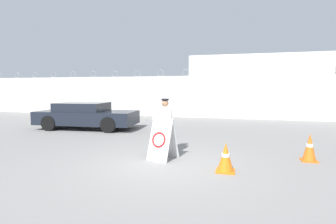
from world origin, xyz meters
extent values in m
plane|color=gray|center=(0.00, 0.00, 0.00)|extent=(90.00, 90.00, 0.00)
cube|color=silver|center=(0.00, 11.15, 1.40)|extent=(36.00, 0.30, 2.79)
torus|color=gray|center=(-17.60, 11.15, 3.01)|extent=(0.47, 0.03, 0.47)
torus|color=gray|center=(-15.84, 11.15, 3.01)|extent=(0.47, 0.03, 0.47)
torus|color=gray|center=(-14.08, 11.15, 3.01)|extent=(0.47, 0.03, 0.47)
torus|color=gray|center=(-12.32, 11.15, 3.01)|extent=(0.47, 0.03, 0.47)
torus|color=gray|center=(-10.56, 11.15, 3.01)|extent=(0.47, 0.03, 0.47)
torus|color=gray|center=(-8.80, 11.15, 3.01)|extent=(0.47, 0.03, 0.47)
torus|color=gray|center=(-7.04, 11.15, 3.01)|extent=(0.47, 0.03, 0.47)
torus|color=gray|center=(-5.28, 11.15, 3.01)|extent=(0.47, 0.03, 0.47)
torus|color=gray|center=(-3.52, 11.15, 3.01)|extent=(0.47, 0.03, 0.47)
torus|color=gray|center=(-1.76, 11.15, 3.01)|extent=(0.47, 0.03, 0.47)
torus|color=gray|center=(0.00, 11.15, 3.01)|extent=(0.47, 0.03, 0.47)
torus|color=gray|center=(1.76, 11.15, 3.01)|extent=(0.47, 0.03, 0.47)
torus|color=gray|center=(3.52, 11.15, 3.01)|extent=(0.47, 0.03, 0.47)
torus|color=gray|center=(5.28, 11.15, 3.01)|extent=(0.47, 0.03, 0.47)
torus|color=gray|center=(7.04, 11.15, 3.01)|extent=(0.47, 0.03, 0.47)
cube|color=silver|center=(2.97, 16.08, 2.21)|extent=(9.80, 5.68, 4.41)
cube|color=white|center=(-0.29, 0.35, 0.56)|extent=(0.72, 0.55, 1.13)
cube|color=white|center=(-0.19, 0.69, 0.56)|extent=(0.72, 0.55, 1.13)
cube|color=white|center=(-0.24, 0.52, 1.14)|extent=(0.67, 0.24, 0.05)
cube|color=white|center=(-0.30, 0.31, 0.58)|extent=(0.58, 0.33, 0.53)
torus|color=red|center=(-0.30, 0.30, 0.58)|extent=(0.47, 0.30, 0.43)
cylinder|color=black|center=(-0.25, 0.96, 0.40)|extent=(0.15, 0.15, 0.79)
cylinder|color=black|center=(-0.39, 1.08, 0.40)|extent=(0.15, 0.15, 0.79)
cube|color=silver|center=(-0.32, 1.02, 1.10)|extent=(0.46, 0.43, 0.61)
sphere|color=#936B4C|center=(-0.32, 1.02, 1.55)|extent=(0.21, 0.21, 0.21)
cylinder|color=silver|center=(-0.13, 0.86, 1.11)|extent=(0.09, 0.09, 0.58)
cylinder|color=silver|center=(-0.46, 1.26, 1.09)|extent=(0.28, 0.31, 0.56)
cylinder|color=black|center=(-0.32, 1.02, 1.66)|extent=(0.23, 0.23, 0.05)
cube|color=orange|center=(3.70, 1.34, 0.01)|extent=(0.41, 0.41, 0.03)
cone|color=orange|center=(3.70, 1.34, 0.40)|extent=(0.35, 0.35, 0.74)
cylinder|color=white|center=(3.70, 1.34, 0.44)|extent=(0.17, 0.17, 0.10)
cube|color=orange|center=(1.53, -0.20, 0.01)|extent=(0.44, 0.44, 0.03)
cone|color=orange|center=(1.53, -0.20, 0.37)|extent=(0.37, 0.37, 0.67)
cylinder|color=white|center=(1.53, -0.20, 0.40)|extent=(0.19, 0.19, 0.09)
cylinder|color=black|center=(-3.95, 5.76, 0.35)|extent=(0.72, 0.26, 0.71)
cylinder|color=black|center=(-3.80, 3.97, 0.35)|extent=(0.72, 0.26, 0.71)
cylinder|color=black|center=(-6.88, 5.52, 0.35)|extent=(0.72, 0.26, 0.71)
cylinder|color=black|center=(-6.74, 3.73, 0.35)|extent=(0.72, 0.26, 0.71)
cube|color=black|center=(-5.34, 4.75, 0.56)|extent=(4.89, 2.29, 0.63)
cube|color=black|center=(-5.58, 4.73, 1.08)|extent=(2.41, 1.90, 0.40)
camera|label=1|loc=(1.81, -6.46, 2.01)|focal=28.00mm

